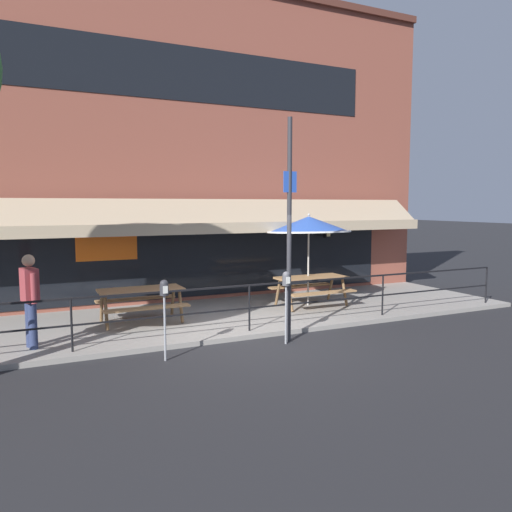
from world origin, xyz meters
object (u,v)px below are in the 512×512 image
object	(u,v)px
patio_umbrella_centre	(309,225)
picnic_table_left	(141,296)
pedestrian_walking	(30,296)
parking_meter_near	(164,295)
street_sign_pole	(289,229)
parking_meter_far	(286,286)
picnic_table_centre	(311,283)

from	to	relation	value
patio_umbrella_centre	picnic_table_left	bearing A→B (deg)	-178.39
pedestrian_walking	patio_umbrella_centre	bearing A→B (deg)	10.36
parking_meter_near	street_sign_pole	size ratio (longest dim) A/B	0.33
picnic_table_left	patio_umbrella_centre	distance (m)	4.59
parking_meter_far	street_sign_pole	distance (m)	1.10
street_sign_pole	pedestrian_walking	bearing A→B (deg)	163.99
street_sign_pole	picnic_table_centre	bearing A→B (deg)	50.08
parking_meter_far	pedestrian_walking	bearing A→B (deg)	162.15
patio_umbrella_centre	street_sign_pole	distance (m)	3.20
picnic_table_centre	pedestrian_walking	distance (m)	6.66
picnic_table_left	parking_meter_near	world-z (taller)	parking_meter_near
patio_umbrella_centre	parking_meter_near	distance (m)	5.33
picnic_table_left	parking_meter_far	world-z (taller)	parking_meter_far
parking_meter_far	picnic_table_centre	bearing A→B (deg)	49.73
picnic_table_left	patio_umbrella_centre	bearing A→B (deg)	1.61
patio_umbrella_centre	parking_meter_far	world-z (taller)	patio_umbrella_centre
patio_umbrella_centre	pedestrian_walking	bearing A→B (deg)	-169.64
picnic_table_left	parking_meter_near	distance (m)	2.59
street_sign_pole	patio_umbrella_centre	bearing A→B (deg)	51.91
picnic_table_centre	parking_meter_far	world-z (taller)	parking_meter_far
picnic_table_centre	pedestrian_walking	bearing A→B (deg)	-171.00
picnic_table_centre	patio_umbrella_centre	size ratio (longest dim) A/B	0.76
pedestrian_walking	parking_meter_near	size ratio (longest dim) A/B	1.20
pedestrian_walking	parking_meter_far	world-z (taller)	pedestrian_walking
pedestrian_walking	parking_meter_far	distance (m)	4.70
picnic_table_left	street_sign_pole	xyz separation A→B (m)	(2.37, -2.40, 1.52)
picnic_table_left	parking_meter_near	size ratio (longest dim) A/B	1.27
parking_meter_far	street_sign_pole	bearing A→B (deg)	43.57
pedestrian_walking	parking_meter_near	world-z (taller)	pedestrian_walking
patio_umbrella_centre	street_sign_pole	size ratio (longest dim) A/B	0.55
pedestrian_walking	parking_meter_far	xyz separation A→B (m)	(4.47, -1.44, 0.09)
picnic_table_left	patio_umbrella_centre	xyz separation A→B (m)	(4.34, 0.12, 1.47)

